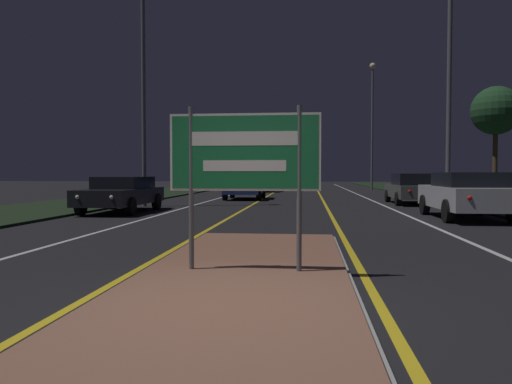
{
  "coord_description": "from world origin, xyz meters",
  "views": [
    {
      "loc": [
        0.87,
        -4.94,
        1.44
      ],
      "look_at": [
        0.0,
        3.34,
        1.12
      ],
      "focal_mm": 35.0,
      "sensor_mm": 36.0,
      "label": 1
    }
  ],
  "objects_px": {
    "streetlight_left_near": "(143,48)",
    "streetlight_right_far": "(372,111)",
    "highway_sign": "(245,158)",
    "car_approaching_1": "(245,185)",
    "car_approaching_0": "(122,193)",
    "car_approaching_2": "(263,182)",
    "car_receding_1": "(413,188)",
    "car_receding_0": "(466,194)",
    "streetlight_right_near": "(450,39)"
  },
  "relations": [
    {
      "from": "streetlight_right_far",
      "to": "car_approaching_1",
      "type": "relative_size",
      "value": 2.55
    },
    {
      "from": "highway_sign",
      "to": "car_receding_0",
      "type": "relative_size",
      "value": 0.48
    },
    {
      "from": "car_receding_0",
      "to": "car_approaching_2",
      "type": "xyz_separation_m",
      "value": [
        -8.38,
        22.44,
        -0.03
      ]
    },
    {
      "from": "streetlight_right_near",
      "to": "car_approaching_0",
      "type": "height_order",
      "value": "streetlight_right_near"
    },
    {
      "from": "car_receding_0",
      "to": "streetlight_right_far",
      "type": "bearing_deg",
      "value": 89.06
    },
    {
      "from": "car_approaching_2",
      "to": "streetlight_right_near",
      "type": "bearing_deg",
      "value": -64.25
    },
    {
      "from": "car_approaching_2",
      "to": "streetlight_left_near",
      "type": "bearing_deg",
      "value": -101.34
    },
    {
      "from": "car_receding_1",
      "to": "car_approaching_2",
      "type": "height_order",
      "value": "car_approaching_2"
    },
    {
      "from": "highway_sign",
      "to": "car_approaching_2",
      "type": "relative_size",
      "value": 0.51
    },
    {
      "from": "car_receding_0",
      "to": "car_approaching_1",
      "type": "distance_m",
      "value": 13.81
    },
    {
      "from": "streetlight_right_near",
      "to": "car_receding_0",
      "type": "bearing_deg",
      "value": -97.46
    },
    {
      "from": "streetlight_right_far",
      "to": "car_approaching_1",
      "type": "distance_m",
      "value": 19.02
    },
    {
      "from": "streetlight_right_near",
      "to": "streetlight_right_far",
      "type": "bearing_deg",
      "value": 90.21
    },
    {
      "from": "car_approaching_1",
      "to": "streetlight_right_far",
      "type": "bearing_deg",
      "value": 60.86
    },
    {
      "from": "car_approaching_0",
      "to": "streetlight_right_near",
      "type": "bearing_deg",
      "value": 11.27
    },
    {
      "from": "streetlight_right_near",
      "to": "car_approaching_0",
      "type": "relative_size",
      "value": 2.01
    },
    {
      "from": "highway_sign",
      "to": "car_approaching_2",
      "type": "xyz_separation_m",
      "value": [
        -2.6,
        31.86,
        -0.89
      ]
    },
    {
      "from": "streetlight_left_near",
      "to": "streetlight_right_far",
      "type": "distance_m",
      "value": 25.34
    },
    {
      "from": "highway_sign",
      "to": "streetlight_left_near",
      "type": "xyz_separation_m",
      "value": [
        -6.16,
        14.09,
        5.13
      ]
    },
    {
      "from": "car_receding_1",
      "to": "streetlight_left_near",
      "type": "bearing_deg",
      "value": -166.43
    },
    {
      "from": "car_receding_0",
      "to": "car_approaching_1",
      "type": "relative_size",
      "value": 1.12
    },
    {
      "from": "car_approaching_0",
      "to": "car_approaching_1",
      "type": "height_order",
      "value": "car_approaching_1"
    },
    {
      "from": "streetlight_left_near",
      "to": "car_approaching_2",
      "type": "relative_size",
      "value": 2.43
    },
    {
      "from": "streetlight_left_near",
      "to": "car_receding_1",
      "type": "distance_m",
      "value": 13.6
    },
    {
      "from": "highway_sign",
      "to": "car_receding_1",
      "type": "bearing_deg",
      "value": 71.44
    },
    {
      "from": "car_receding_0",
      "to": "car_approaching_2",
      "type": "height_order",
      "value": "car_receding_0"
    },
    {
      "from": "car_approaching_1",
      "to": "car_approaching_0",
      "type": "bearing_deg",
      "value": -109.67
    },
    {
      "from": "streetlight_right_far",
      "to": "highway_sign",
      "type": "bearing_deg",
      "value": -99.75
    },
    {
      "from": "streetlight_right_near",
      "to": "car_approaching_1",
      "type": "relative_size",
      "value": 2.26
    },
    {
      "from": "highway_sign",
      "to": "car_receding_0",
      "type": "xyz_separation_m",
      "value": [
        5.78,
        9.42,
        -0.86
      ]
    },
    {
      "from": "car_receding_1",
      "to": "car_approaching_0",
      "type": "bearing_deg",
      "value": -152.79
    },
    {
      "from": "car_receding_0",
      "to": "car_approaching_1",
      "type": "height_order",
      "value": "car_approaching_1"
    },
    {
      "from": "streetlight_left_near",
      "to": "streetlight_right_near",
      "type": "distance_m",
      "value": 12.49
    },
    {
      "from": "streetlight_left_near",
      "to": "car_approaching_0",
      "type": "height_order",
      "value": "streetlight_left_near"
    },
    {
      "from": "streetlight_left_near",
      "to": "streetlight_right_near",
      "type": "height_order",
      "value": "streetlight_left_near"
    },
    {
      "from": "highway_sign",
      "to": "car_approaching_1",
      "type": "distance_m",
      "value": 20.59
    },
    {
      "from": "streetlight_left_near",
      "to": "car_approaching_2",
      "type": "bearing_deg",
      "value": 78.66
    },
    {
      "from": "car_approaching_0",
      "to": "car_approaching_1",
      "type": "relative_size",
      "value": 1.12
    },
    {
      "from": "streetlight_right_near",
      "to": "streetlight_right_far",
      "type": "xyz_separation_m",
      "value": [
        -0.08,
        22.79,
        0.07
      ]
    },
    {
      "from": "streetlight_right_far",
      "to": "car_receding_0",
      "type": "bearing_deg",
      "value": -90.94
    },
    {
      "from": "streetlight_right_near",
      "to": "streetlight_right_far",
      "type": "distance_m",
      "value": 22.8
    },
    {
      "from": "streetlight_right_near",
      "to": "car_approaching_1",
      "type": "xyz_separation_m",
      "value": [
        -8.89,
        7.0,
        -5.84
      ]
    },
    {
      "from": "car_receding_1",
      "to": "car_approaching_2",
      "type": "xyz_separation_m",
      "value": [
        -8.29,
        14.91,
        0.01
      ]
    },
    {
      "from": "car_receding_0",
      "to": "streetlight_right_near",
      "type": "bearing_deg",
      "value": 82.54
    },
    {
      "from": "car_approaching_0",
      "to": "car_approaching_1",
      "type": "distance_m",
      "value": 10.03
    },
    {
      "from": "car_approaching_0",
      "to": "car_approaching_1",
      "type": "xyz_separation_m",
      "value": [
        3.38,
        9.45,
        0.07
      ]
    },
    {
      "from": "streetlight_left_near",
      "to": "streetlight_right_far",
      "type": "bearing_deg",
      "value": 60.74
    },
    {
      "from": "car_receding_0",
      "to": "car_approaching_2",
      "type": "bearing_deg",
      "value": 110.48
    },
    {
      "from": "highway_sign",
      "to": "car_receding_0",
      "type": "bearing_deg",
      "value": 58.45
    },
    {
      "from": "streetlight_right_far",
      "to": "car_approaching_2",
      "type": "bearing_deg",
      "value": -153.83
    }
  ]
}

